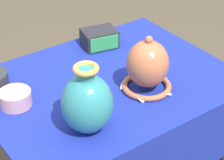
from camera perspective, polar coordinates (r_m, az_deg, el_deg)
display_table at (r=1.71m, az=-0.44°, el=-2.93°), size 0.96×0.73×0.75m
vase_tall_bulbous at (r=1.38m, az=-3.26°, el=-2.95°), size 0.17×0.17×0.24m
vase_dome_bell at (r=1.59m, az=4.65°, el=1.68°), size 0.19×0.20×0.22m
mosaic_tile_box at (r=1.90m, az=-1.65°, el=5.47°), size 0.16×0.14×0.08m
pot_squat_rose at (r=1.57m, az=-12.51°, el=-2.36°), size 0.11×0.11×0.06m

